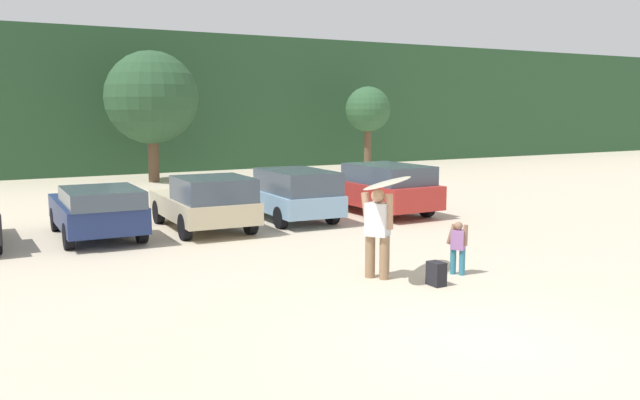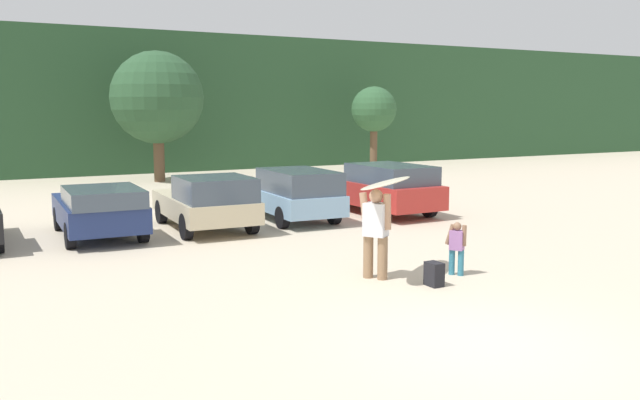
{
  "view_description": "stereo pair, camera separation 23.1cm",
  "coord_description": "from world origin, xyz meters",
  "px_view_note": "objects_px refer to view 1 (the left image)",
  "views": [
    {
      "loc": [
        -6.53,
        -6.81,
        3.29
      ],
      "look_at": [
        0.94,
        6.52,
        1.2
      ],
      "focal_mm": 37.63,
      "sensor_mm": 36.0,
      "label": 1
    },
    {
      "loc": [
        -6.33,
        -6.92,
        3.29
      ],
      "look_at": [
        0.94,
        6.52,
        1.2
      ],
      "focal_mm": 37.63,
      "sensor_mm": 36.0,
      "label": 2
    }
  ],
  "objects_px": {
    "person_adult": "(378,228)",
    "surfboard_cream": "(388,183)",
    "parked_car_red": "(379,187)",
    "parked_car_champagne": "(206,202)",
    "parked_car_sky_blue": "(289,193)",
    "backpack_dropped": "(436,274)",
    "person_child": "(458,245)",
    "parked_car_navy": "(97,210)"
  },
  "relations": [
    {
      "from": "parked_car_red",
      "to": "backpack_dropped",
      "type": "distance_m",
      "value": 8.76
    },
    {
      "from": "parked_car_champagne",
      "to": "parked_car_sky_blue",
      "type": "xyz_separation_m",
      "value": [
        2.75,
        0.42,
        0.02
      ]
    },
    {
      "from": "person_child",
      "to": "surfboard_cream",
      "type": "relative_size",
      "value": 0.48
    },
    {
      "from": "parked_car_champagne",
      "to": "parked_car_sky_blue",
      "type": "bearing_deg",
      "value": -79.01
    },
    {
      "from": "person_adult",
      "to": "parked_car_navy",
      "type": "bearing_deg",
      "value": -93.8
    },
    {
      "from": "person_adult",
      "to": "person_child",
      "type": "relative_size",
      "value": 1.65
    },
    {
      "from": "parked_car_sky_blue",
      "to": "backpack_dropped",
      "type": "relative_size",
      "value": 10.35
    },
    {
      "from": "parked_car_champagne",
      "to": "person_child",
      "type": "distance_m",
      "value": 7.62
    },
    {
      "from": "parked_car_sky_blue",
      "to": "parked_car_red",
      "type": "height_order",
      "value": "parked_car_red"
    },
    {
      "from": "parked_car_red",
      "to": "backpack_dropped",
      "type": "bearing_deg",
      "value": 151.98
    },
    {
      "from": "parked_car_red",
      "to": "surfboard_cream",
      "type": "height_order",
      "value": "surfboard_cream"
    },
    {
      "from": "person_adult",
      "to": "parked_car_champagne",
      "type": "bearing_deg",
      "value": -113.71
    },
    {
      "from": "parked_car_sky_blue",
      "to": "backpack_dropped",
      "type": "bearing_deg",
      "value": 175.84
    },
    {
      "from": "backpack_dropped",
      "to": "surfboard_cream",
      "type": "bearing_deg",
      "value": 120.75
    },
    {
      "from": "person_adult",
      "to": "surfboard_cream",
      "type": "bearing_deg",
      "value": 105.16
    },
    {
      "from": "parked_car_champagne",
      "to": "surfboard_cream",
      "type": "height_order",
      "value": "surfboard_cream"
    },
    {
      "from": "parked_car_champagne",
      "to": "person_child",
      "type": "bearing_deg",
      "value": -156.9
    },
    {
      "from": "parked_car_navy",
      "to": "parked_car_sky_blue",
      "type": "distance_m",
      "value": 5.53
    },
    {
      "from": "parked_car_champagne",
      "to": "parked_car_red",
      "type": "relative_size",
      "value": 0.91
    },
    {
      "from": "parked_car_navy",
      "to": "surfboard_cream",
      "type": "xyz_separation_m",
      "value": [
        4.07,
        -7.0,
        1.14
      ]
    },
    {
      "from": "person_adult",
      "to": "surfboard_cream",
      "type": "xyz_separation_m",
      "value": [
        0.15,
        -0.13,
        0.89
      ]
    },
    {
      "from": "person_adult",
      "to": "surfboard_cream",
      "type": "distance_m",
      "value": 0.91
    },
    {
      "from": "parked_car_navy",
      "to": "person_adult",
      "type": "relative_size",
      "value": 2.43
    },
    {
      "from": "person_adult",
      "to": "backpack_dropped",
      "type": "distance_m",
      "value": 1.42
    },
    {
      "from": "surfboard_cream",
      "to": "backpack_dropped",
      "type": "bearing_deg",
      "value": 82.54
    },
    {
      "from": "person_adult",
      "to": "person_child",
      "type": "height_order",
      "value": "person_adult"
    },
    {
      "from": "parked_car_champagne",
      "to": "parked_car_navy",
      "type": "bearing_deg",
      "value": 86.42
    },
    {
      "from": "parked_car_red",
      "to": "person_adult",
      "type": "height_order",
      "value": "person_adult"
    },
    {
      "from": "person_child",
      "to": "backpack_dropped",
      "type": "height_order",
      "value": "person_child"
    },
    {
      "from": "person_adult",
      "to": "backpack_dropped",
      "type": "height_order",
      "value": "person_adult"
    },
    {
      "from": "parked_car_red",
      "to": "person_adult",
      "type": "bearing_deg",
      "value": 144.72
    },
    {
      "from": "parked_car_red",
      "to": "person_child",
      "type": "relative_size",
      "value": 4.4
    },
    {
      "from": "parked_car_sky_blue",
      "to": "parked_car_navy",
      "type": "bearing_deg",
      "value": 93.98
    },
    {
      "from": "parked_car_champagne",
      "to": "surfboard_cream",
      "type": "xyz_separation_m",
      "value": [
        1.29,
        -6.71,
        1.09
      ]
    },
    {
      "from": "parked_car_sky_blue",
      "to": "surfboard_cream",
      "type": "bearing_deg",
      "value": 171.03
    },
    {
      "from": "person_adult",
      "to": "backpack_dropped",
      "type": "xyz_separation_m",
      "value": [
        0.66,
        -0.99,
        -0.77
      ]
    },
    {
      "from": "parked_car_navy",
      "to": "parked_car_champagne",
      "type": "distance_m",
      "value": 2.8
    },
    {
      "from": "parked_car_champagne",
      "to": "person_adult",
      "type": "height_order",
      "value": "person_adult"
    },
    {
      "from": "person_child",
      "to": "parked_car_red",
      "type": "bearing_deg",
      "value": -146.36
    },
    {
      "from": "parked_car_sky_blue",
      "to": "backpack_dropped",
      "type": "xyz_separation_m",
      "value": [
        -0.94,
        -7.99,
        -0.58
      ]
    },
    {
      "from": "parked_car_sky_blue",
      "to": "person_adult",
      "type": "xyz_separation_m",
      "value": [
        -1.61,
        -7.0,
        0.18
      ]
    },
    {
      "from": "surfboard_cream",
      "to": "parked_car_sky_blue",
      "type": "bearing_deg",
      "value": -139.76
    }
  ]
}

